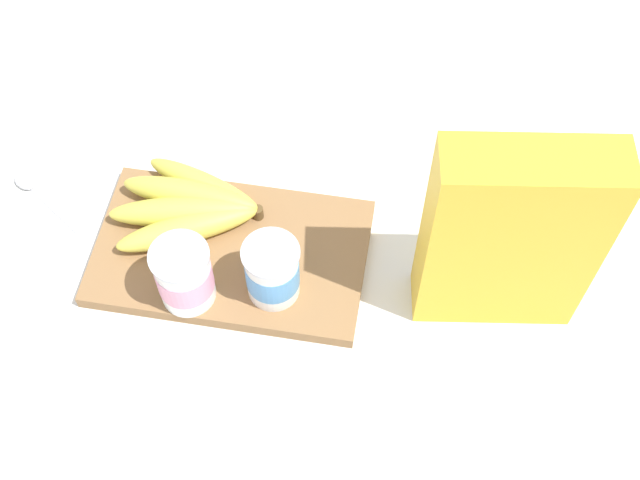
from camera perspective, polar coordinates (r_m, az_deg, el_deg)
ground_plane at (r=1.06m, az=-6.11°, el=-1.15°), size 2.40×2.40×0.00m
cutting_board at (r=1.05m, az=-6.16°, el=-0.88°), size 0.34×0.20×0.02m
cereal_box at (r=0.92m, az=13.01°, el=0.11°), size 0.20×0.09×0.28m
yogurt_cup_front at (r=0.97m, az=-3.32°, el=-2.18°), size 0.07×0.07×0.09m
yogurt_cup_back at (r=0.98m, az=-9.38°, el=-2.43°), size 0.07×0.07×0.09m
banana_bunch at (r=1.06m, az=-8.96°, el=2.34°), size 0.20×0.17×0.04m
spoon at (r=1.16m, az=-18.98°, el=3.14°), size 0.12×0.09×0.01m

